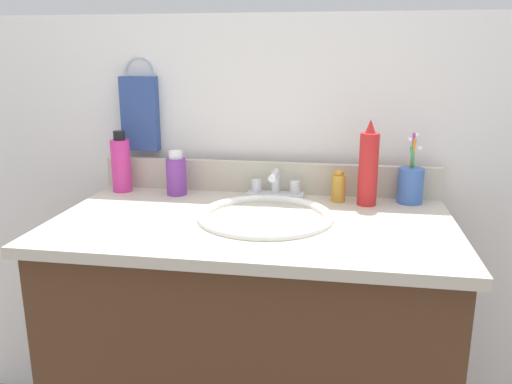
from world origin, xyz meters
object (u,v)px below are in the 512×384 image
object	(u,v)px
bottle_cream_purple	(176,175)
bottle_soap_pink	(121,164)
hand_towel	(140,114)
cup_blue_plastic	(411,184)
bottle_spray_red	(368,167)
bottle_oil_amber	(338,187)
faucet	(275,188)

from	to	relation	value
bottle_cream_purple	bottle_soap_pink	xyz separation A→B (m)	(-0.17, 0.01, 0.02)
hand_towel	bottle_soap_pink	world-z (taller)	hand_towel
bottle_cream_purple	cup_blue_plastic	bearing A→B (deg)	1.90
bottle_cream_purple	cup_blue_plastic	xyz separation A→B (m)	(0.65, 0.02, -0.01)
bottle_spray_red	bottle_oil_amber	bearing A→B (deg)	163.95
faucet	bottle_cream_purple	xyz separation A→B (m)	(-0.29, -0.01, 0.03)
bottle_cream_purple	bottle_oil_amber	bearing A→B (deg)	0.44
bottle_soap_pink	cup_blue_plastic	xyz separation A→B (m)	(0.83, 0.01, -0.03)
faucet	bottle_spray_red	size ratio (longest dim) A/B	0.69
bottle_soap_pink	cup_blue_plastic	bearing A→B (deg)	0.72
hand_towel	bottle_spray_red	bearing A→B (deg)	-9.27
hand_towel	bottle_soap_pink	distance (m)	0.16
bottle_soap_pink	bottle_spray_red	bearing A→B (deg)	-2.41
bottle_soap_pink	bottle_cream_purple	bearing A→B (deg)	-3.80
hand_towel	cup_blue_plastic	size ratio (longest dim) A/B	1.14
hand_towel	faucet	distance (m)	0.47
bottle_spray_red	bottle_cream_purple	bearing A→B (deg)	178.04
faucet	bottle_spray_red	xyz separation A→B (m)	(0.25, -0.03, 0.08)
bottle_spray_red	faucet	bearing A→B (deg)	172.95
faucet	cup_blue_plastic	size ratio (longest dim) A/B	0.83
bottle_oil_amber	cup_blue_plastic	world-z (taller)	cup_blue_plastic
bottle_oil_amber	cup_blue_plastic	distance (m)	0.19
bottle_cream_purple	cup_blue_plastic	distance (m)	0.65
faucet	cup_blue_plastic	world-z (taller)	cup_blue_plastic
bottle_cream_purple	bottle_oil_amber	size ratio (longest dim) A/B	1.48
bottle_cream_purple	faucet	bearing A→B (deg)	2.57
hand_towel	bottle_soap_pink	bearing A→B (deg)	-113.70
cup_blue_plastic	bottle_soap_pink	bearing A→B (deg)	-179.28
bottle_soap_pink	cup_blue_plastic	world-z (taller)	cup_blue_plastic
faucet	hand_towel	bearing A→B (deg)	169.41
hand_towel	cup_blue_plastic	xyz separation A→B (m)	(0.79, -0.07, -0.17)
hand_towel	bottle_cream_purple	xyz separation A→B (m)	(0.14, -0.09, -0.16)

